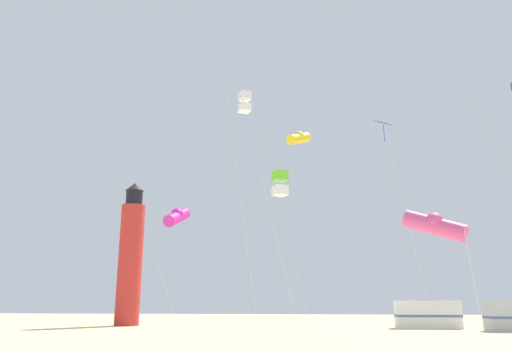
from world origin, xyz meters
TOP-DOWN VIEW (x-y plane):
  - kite_box_white at (-1.11, 17.33)m, footprint 1.86×1.45m
  - kite_diamond_blue at (7.07, 21.07)m, footprint 2.71×2.72m
  - kite_tube_rainbow at (7.31, 12.13)m, footprint 2.97×2.55m
  - kite_tube_gold at (1.69, 24.86)m, footprint 3.15×3.52m
  - kite_box_lime at (1.04, 13.98)m, footprint 1.86×1.53m
  - kite_tube_magenta at (-5.32, 19.42)m, footprint 2.83×2.89m
  - lighthouse_distant at (-19.05, 48.43)m, footprint 2.80×2.80m
  - rv_van_white at (14.02, 46.42)m, footprint 6.45×2.35m

SIDE VIEW (x-z plane):
  - rv_van_white at x=14.02m, z-range -0.01..2.79m
  - kite_tube_rainbow at x=7.31m, z-range 2.49..8.89m
  - kite_tube_magenta at x=-5.32m, z-range 3.40..11.59m
  - lighthouse_distant at x=-19.05m, z-range -0.56..16.24m
  - kite_box_lime at x=1.04m, z-range 3.70..12.28m
  - kite_diamond_blue at x=7.07m, z-range 5.87..19.45m
  - kite_box_white at x=-1.11m, z-range 6.44..20.55m
  - kite_tube_gold at x=1.69m, z-range 6.57..21.14m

